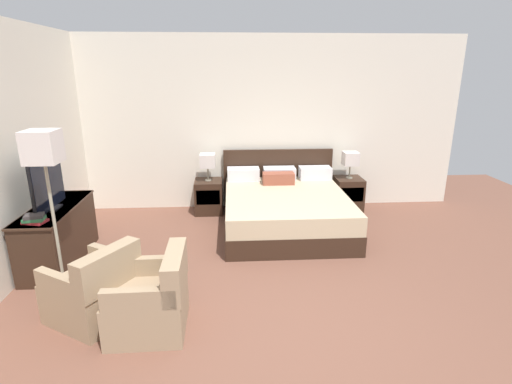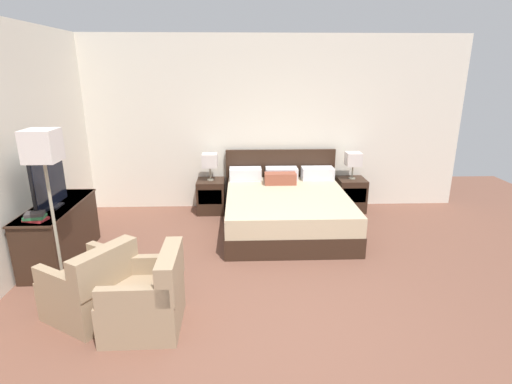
{
  "view_description": "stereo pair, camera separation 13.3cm",
  "coord_description": "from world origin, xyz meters",
  "px_view_note": "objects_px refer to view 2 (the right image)",
  "views": [
    {
      "loc": [
        -0.42,
        -3.07,
        2.32
      ],
      "look_at": [
        -0.1,
        1.98,
        0.75
      ],
      "focal_mm": 28.0,
      "sensor_mm": 36.0,
      "label": 1
    },
    {
      "loc": [
        -0.29,
        -3.08,
        2.32
      ],
      "look_at": [
        -0.1,
        1.98,
        0.75
      ],
      "focal_mm": 28.0,
      "sensor_mm": 36.0,
      "label": 2
    }
  ],
  "objects_px": {
    "nightstand_left": "(211,196)",
    "book_red_cover": "(36,219)",
    "table_lamp_left": "(210,161)",
    "table_lamp_right": "(353,160)",
    "nightstand_right": "(351,194)",
    "armchair_by_window": "(92,289)",
    "armchair_companion": "(147,299)",
    "dresser": "(60,232)",
    "floor_lamp": "(44,159)",
    "book_blue_cover": "(35,217)",
    "bed": "(286,209)",
    "tv": "(49,184)",
    "book_small_top": "(35,214)"
  },
  "relations": [
    {
      "from": "book_red_cover",
      "to": "book_blue_cover",
      "type": "height_order",
      "value": "book_blue_cover"
    },
    {
      "from": "table_lamp_left",
      "to": "book_red_cover",
      "type": "relative_size",
      "value": 1.97
    },
    {
      "from": "book_blue_cover",
      "to": "dresser",
      "type": "bearing_deg",
      "value": 90.55
    },
    {
      "from": "book_small_top",
      "to": "floor_lamp",
      "type": "bearing_deg",
      "value": -39.16
    },
    {
      "from": "armchair_companion",
      "to": "tv",
      "type": "bearing_deg",
      "value": 135.61
    },
    {
      "from": "nightstand_right",
      "to": "floor_lamp",
      "type": "height_order",
      "value": "floor_lamp"
    },
    {
      "from": "tv",
      "to": "armchair_by_window",
      "type": "distance_m",
      "value": 1.59
    },
    {
      "from": "tv",
      "to": "book_blue_cover",
      "type": "distance_m",
      "value": 0.51
    },
    {
      "from": "nightstand_right",
      "to": "table_lamp_left",
      "type": "relative_size",
      "value": 1.24
    },
    {
      "from": "nightstand_left",
      "to": "table_lamp_right",
      "type": "bearing_deg",
      "value": 0.04
    },
    {
      "from": "table_lamp_left",
      "to": "armchair_by_window",
      "type": "distance_m",
      "value": 3.12
    },
    {
      "from": "dresser",
      "to": "armchair_companion",
      "type": "relative_size",
      "value": 1.82
    },
    {
      "from": "armchair_by_window",
      "to": "armchair_companion",
      "type": "height_order",
      "value": "same"
    },
    {
      "from": "nightstand_left",
      "to": "book_small_top",
      "type": "relative_size",
      "value": 2.91
    },
    {
      "from": "tv",
      "to": "armchair_by_window",
      "type": "relative_size",
      "value": 0.82
    },
    {
      "from": "book_red_cover",
      "to": "tv",
      "type": "bearing_deg",
      "value": 91.3
    },
    {
      "from": "nightstand_left",
      "to": "book_blue_cover",
      "type": "relative_size",
      "value": 2.66
    },
    {
      "from": "book_small_top",
      "to": "armchair_by_window",
      "type": "bearing_deg",
      "value": -41.68
    },
    {
      "from": "bed",
      "to": "armchair_by_window",
      "type": "relative_size",
      "value": 2.22
    },
    {
      "from": "armchair_by_window",
      "to": "nightstand_right",
      "type": "bearing_deg",
      "value": 41.37
    },
    {
      "from": "dresser",
      "to": "nightstand_right",
      "type": "bearing_deg",
      "value": 22.23
    },
    {
      "from": "book_red_cover",
      "to": "dresser",
      "type": "bearing_deg",
      "value": 91.41
    },
    {
      "from": "nightstand_right",
      "to": "armchair_companion",
      "type": "distance_m",
      "value": 4.15
    },
    {
      "from": "armchair_by_window",
      "to": "floor_lamp",
      "type": "height_order",
      "value": "floor_lamp"
    },
    {
      "from": "table_lamp_left",
      "to": "dresser",
      "type": "relative_size",
      "value": 0.32
    },
    {
      "from": "tv",
      "to": "armchair_by_window",
      "type": "xyz_separation_m",
      "value": [
        0.81,
        -1.16,
        -0.73
      ]
    },
    {
      "from": "book_blue_cover",
      "to": "book_small_top",
      "type": "distance_m",
      "value": 0.04
    },
    {
      "from": "dresser",
      "to": "armchair_companion",
      "type": "height_order",
      "value": "armchair_companion"
    },
    {
      "from": "tv",
      "to": "floor_lamp",
      "type": "distance_m",
      "value": 0.9
    },
    {
      "from": "table_lamp_left",
      "to": "floor_lamp",
      "type": "distance_m",
      "value": 2.91
    },
    {
      "from": "table_lamp_right",
      "to": "tv",
      "type": "bearing_deg",
      "value": -156.88
    },
    {
      "from": "nightstand_right",
      "to": "book_red_cover",
      "type": "xyz_separation_m",
      "value": [
        -4.11,
        -2.2,
        0.46
      ]
    },
    {
      "from": "nightstand_right",
      "to": "table_lamp_right",
      "type": "xyz_separation_m",
      "value": [
        0.0,
        0.0,
        0.6
      ]
    },
    {
      "from": "bed",
      "to": "nightstand_right",
      "type": "height_order",
      "value": "bed"
    },
    {
      "from": "nightstand_right",
      "to": "dresser",
      "type": "bearing_deg",
      "value": -157.77
    },
    {
      "from": "armchair_by_window",
      "to": "armchair_companion",
      "type": "xyz_separation_m",
      "value": [
        0.58,
        -0.21,
        0.0
      ]
    },
    {
      "from": "table_lamp_left",
      "to": "floor_lamp",
      "type": "relative_size",
      "value": 0.25
    },
    {
      "from": "table_lamp_right",
      "to": "tv",
      "type": "relative_size",
      "value": 0.57
    },
    {
      "from": "bed",
      "to": "book_red_cover",
      "type": "relative_size",
      "value": 9.27
    },
    {
      "from": "nightstand_right",
      "to": "table_lamp_left",
      "type": "bearing_deg",
      "value": 179.96
    },
    {
      "from": "nightstand_left",
      "to": "book_red_cover",
      "type": "bearing_deg",
      "value": -128.57
    },
    {
      "from": "dresser",
      "to": "armchair_companion",
      "type": "xyz_separation_m",
      "value": [
        1.4,
        -1.44,
        -0.09
      ]
    },
    {
      "from": "book_blue_cover",
      "to": "bed",
      "type": "bearing_deg",
      "value": 26.41
    },
    {
      "from": "bed",
      "to": "book_blue_cover",
      "type": "xyz_separation_m",
      "value": [
        -2.94,
        -1.46,
        0.46
      ]
    },
    {
      "from": "nightstand_right",
      "to": "table_lamp_right",
      "type": "height_order",
      "value": "table_lamp_right"
    },
    {
      "from": "nightstand_right",
      "to": "floor_lamp",
      "type": "bearing_deg",
      "value": -147.03
    },
    {
      "from": "table_lamp_left",
      "to": "table_lamp_right",
      "type": "bearing_deg",
      "value": 0.0
    },
    {
      "from": "armchair_by_window",
      "to": "armchair_companion",
      "type": "distance_m",
      "value": 0.61
    },
    {
      "from": "book_small_top",
      "to": "bed",
      "type": "bearing_deg",
      "value": 26.45
    },
    {
      "from": "book_small_top",
      "to": "dresser",
      "type": "bearing_deg",
      "value": 91.04
    }
  ]
}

